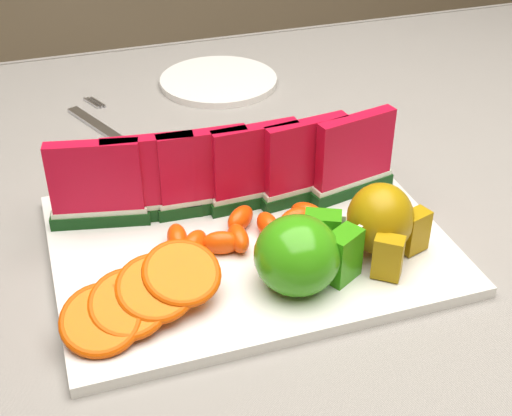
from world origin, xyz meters
TOP-DOWN VIEW (x-y plane):
  - table at (0.00, 0.00)m, footprint 1.40×0.90m
  - tablecloth at (0.00, 0.00)m, footprint 1.53×1.03m
  - platter at (-0.02, -0.09)m, footprint 0.40×0.30m
  - apple_cluster at (0.01, -0.17)m, footprint 0.11×0.09m
  - pear_cluster at (0.10, -0.16)m, footprint 0.09×0.10m
  - side_plate at (0.07, 0.32)m, footprint 0.19×0.19m
  - fork at (-0.12, 0.23)m, footprint 0.08×0.19m
  - watermelon_row at (-0.02, -0.03)m, footprint 0.39×0.07m
  - orange_fan_front at (-0.14, -0.17)m, footprint 0.16×0.11m
  - orange_fan_back at (-0.03, 0.03)m, footprint 0.28×0.10m
  - tangerine_segments at (-0.02, -0.09)m, footprint 0.18×0.07m

SIDE VIEW (x-z plane):
  - table at x=0.00m, z-range 0.28..1.03m
  - tablecloth at x=0.00m, z-range 0.62..0.82m
  - fork at x=-0.12m, z-range 0.76..0.76m
  - side_plate at x=0.07m, z-range 0.76..0.77m
  - platter at x=-0.02m, z-range 0.76..0.77m
  - tangerine_segments at x=-0.02m, z-range 0.77..0.79m
  - orange_fan_back at x=-0.03m, z-range 0.77..0.81m
  - orange_fan_front at x=-0.14m, z-range 0.77..0.82m
  - apple_cluster at x=0.01m, z-range 0.76..0.84m
  - pear_cluster at x=0.10m, z-range 0.77..0.85m
  - watermelon_row at x=-0.02m, z-range 0.77..0.87m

